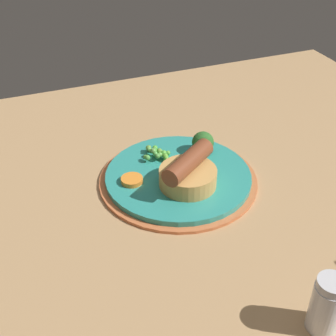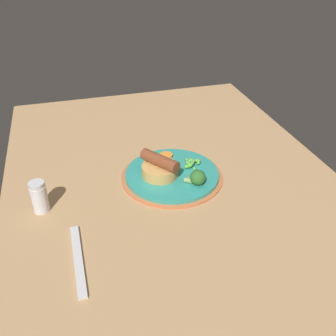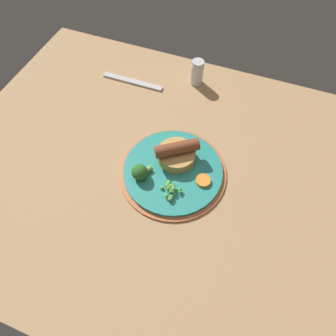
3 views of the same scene
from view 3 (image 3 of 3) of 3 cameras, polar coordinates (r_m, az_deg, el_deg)
The scene contains 8 objects.
dining_table at distance 70.81cm, azimuth 1.30°, elevation -1.64°, with size 110.00×80.00×3.00cm, color tan.
dinner_plate at distance 68.92cm, azimuth 0.79°, elevation -0.90°, with size 24.84×24.84×1.40cm.
sausage_pudding at distance 68.29cm, azimuth 1.66°, elevation 2.83°, with size 9.85×8.69×5.55cm.
pea_pile at distance 64.78cm, azimuth 0.51°, elevation -4.02°, with size 4.80×4.80×1.88cm.
broccoli_floret_far at distance 66.26cm, azimuth -5.32°, elevation -0.76°, with size 3.97×4.85×3.67cm.
carrot_slice_0 at distance 66.91cm, azimuth 6.72°, elevation -2.40°, with size 3.35×3.35×0.76cm, color orange.
fork at distance 89.61cm, azimuth -6.75°, elevation 16.03°, with size 18.00×1.60×0.60cm, color silver.
salt_shaker at distance 87.20cm, azimuth 5.56°, elevation 17.66°, with size 3.50×3.50×7.27cm.
Camera 3 is at (-11.38, 34.25, 62.42)cm, focal length 32.00 mm.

